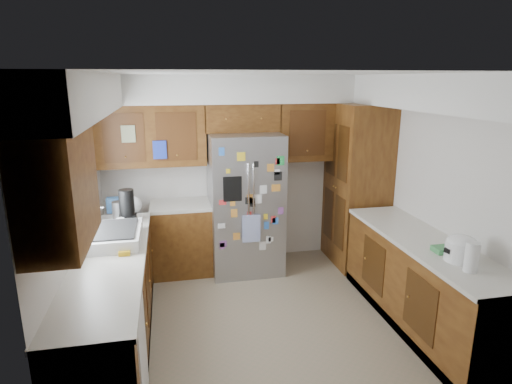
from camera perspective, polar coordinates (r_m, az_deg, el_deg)
floor at (r=4.77m, az=1.33°, el=-16.08°), size 3.60×3.60×0.00m
room_shell at (r=4.47m, az=-0.92°, el=6.76°), size 3.64×3.24×2.52m
left_counter_run at (r=4.51m, az=-16.23°, el=-12.42°), size 1.36×3.20×0.92m
right_counter_run at (r=4.73m, az=21.16°, el=-11.66°), size 0.63×2.25×0.92m
pantry at (r=5.85m, az=13.27°, el=0.83°), size 0.60×0.90×2.15m
fridge at (r=5.49m, az=-1.44°, el=-1.55°), size 0.90×0.79×1.80m
bridge_cabinet at (r=5.51m, az=-1.94°, el=9.89°), size 0.96×0.34×0.35m
fridge_top_items at (r=5.45m, az=-2.48°, el=12.91°), size 0.58×0.33×0.25m
sink_assembly at (r=4.37m, az=-18.51°, el=-5.52°), size 0.52×0.74×0.37m
left_counter_clutter at (r=5.06m, az=-16.90°, el=-1.88°), size 0.40×0.77×0.38m
rice_cooker at (r=4.12m, az=25.65°, el=-6.72°), size 0.27×0.26×0.23m
paper_towel at (r=3.94m, az=26.83°, el=-7.75°), size 0.11×0.11×0.25m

